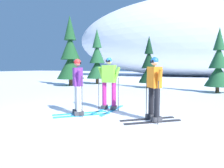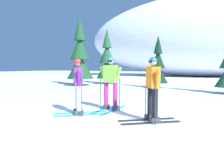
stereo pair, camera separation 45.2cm
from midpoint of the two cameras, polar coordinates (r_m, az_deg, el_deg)
ground_plane at (r=6.23m, az=-4.51°, el=-8.88°), size 120.00×120.00×0.00m
skier_purple_jacket at (r=6.33m, az=-7.28°, el=-0.56°), size 1.52×1.47×1.71m
skier_lime_jacket at (r=6.98m, az=1.44°, el=0.44°), size 0.82×1.80×1.79m
skier_orange_jacket at (r=5.60m, az=13.44°, el=-1.06°), size 1.52×1.37×1.73m
pine_tree_far_left at (r=16.51m, az=-8.05°, el=7.48°), size 2.10×2.10×5.43m
pine_tree_center_left at (r=18.05m, az=-0.66°, el=6.43°), size 1.85×1.85×4.78m
pine_tree_center at (r=14.70m, az=13.46°, el=4.83°), size 1.41×1.41×3.64m
snow_ridge_background at (r=34.74m, az=23.33°, el=12.18°), size 36.81×14.05×12.41m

